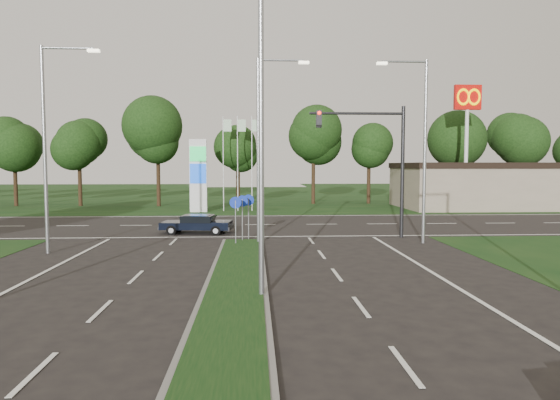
{
  "coord_description": "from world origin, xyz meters",
  "views": [
    {
      "loc": [
        0.6,
        -8.25,
        3.88
      ],
      "look_at": [
        1.84,
        15.72,
        2.2
      ],
      "focal_mm": 32.0,
      "sensor_mm": 36.0,
      "label": 1
    }
  ],
  "objects": [
    {
      "name": "streetlight_right_far",
      "position": [
        8.8,
        16.0,
        5.08
      ],
      "size": [
        2.53,
        0.22,
        9.0
      ],
      "rotation": [
        0.0,
        0.0,
        3.14
      ],
      "color": "gray",
      "rests_on": "ground"
    },
    {
      "name": "median_kerb",
      "position": [
        0.0,
        4.0,
        0.06
      ],
      "size": [
        2.0,
        26.0,
        0.12
      ],
      "primitive_type": "cube",
      "color": "slate",
      "rests_on": "ground"
    },
    {
      "name": "streetlight_median_far",
      "position": [
        1.0,
        16.0,
        5.08
      ],
      "size": [
        2.53,
        0.22,
        9.0
      ],
      "color": "gray",
      "rests_on": "ground"
    },
    {
      "name": "streetlight_median_near",
      "position": [
        1.0,
        6.0,
        5.08
      ],
      "size": [
        2.53,
        0.22,
        9.0
      ],
      "color": "gray",
      "rests_on": "ground"
    },
    {
      "name": "streetlight_left_far",
      "position": [
        -8.3,
        14.0,
        5.08
      ],
      "size": [
        2.53,
        0.22,
        9.0
      ],
      "color": "gray",
      "rests_on": "ground"
    },
    {
      "name": "commercial_building",
      "position": [
        22.0,
        36.0,
        2.0
      ],
      "size": [
        16.0,
        9.0,
        4.0
      ],
      "primitive_type": "cube",
      "color": "gray",
      "rests_on": "ground"
    },
    {
      "name": "navy_sedan",
      "position": [
        -2.65,
        20.0,
        0.57
      ],
      "size": [
        4.06,
        2.07,
        1.07
      ],
      "rotation": [
        0.0,
        0.0,
        1.44
      ],
      "color": "black",
      "rests_on": "ground"
    },
    {
      "name": "mcdonalds_sign",
      "position": [
        18.0,
        31.97,
        7.99
      ],
      "size": [
        2.2,
        0.47,
        10.4
      ],
      "color": "silver",
      "rests_on": "ground"
    },
    {
      "name": "ground",
      "position": [
        0.0,
        0.0,
        0.0
      ],
      "size": [
        160.0,
        160.0,
        0.0
      ],
      "primitive_type": "plane",
      "color": "black",
      "rests_on": "ground"
    },
    {
      "name": "verge_far",
      "position": [
        0.0,
        55.0,
        0.0
      ],
      "size": [
        160.0,
        50.0,
        0.02
      ],
      "primitive_type": "cube",
      "color": "black",
      "rests_on": "ground"
    },
    {
      "name": "gas_pylon",
      "position": [
        -3.79,
        33.05,
        3.2
      ],
      "size": [
        5.8,
        1.26,
        8.0
      ],
      "color": "silver",
      "rests_on": "ground"
    },
    {
      "name": "median_signs",
      "position": [
        0.0,
        16.4,
        1.71
      ],
      "size": [
        1.16,
        1.76,
        2.38
      ],
      "color": "gray",
      "rests_on": "ground"
    },
    {
      "name": "cross_road",
      "position": [
        0.0,
        24.0,
        0.0
      ],
      "size": [
        160.0,
        12.0,
        0.02
      ],
      "primitive_type": "cube",
      "color": "black",
      "rests_on": "ground"
    },
    {
      "name": "traffic_signal",
      "position": [
        7.19,
        18.0,
        4.65
      ],
      "size": [
        5.1,
        0.42,
        7.0
      ],
      "color": "black",
      "rests_on": "ground"
    },
    {
      "name": "treeline_far",
      "position": [
        0.1,
        39.93,
        6.83
      ],
      "size": [
        6.0,
        6.0,
        9.9
      ],
      "color": "black",
      "rests_on": "ground"
    }
  ]
}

